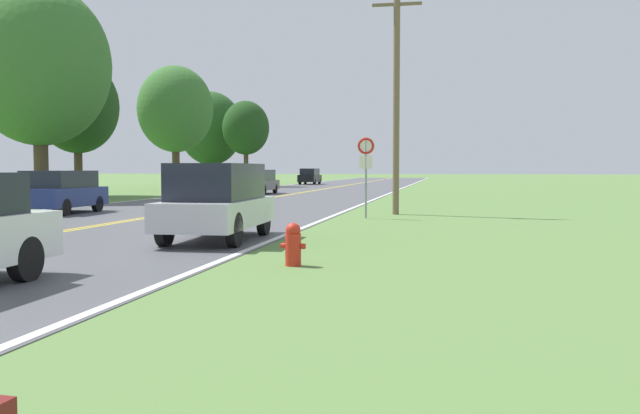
{
  "coord_description": "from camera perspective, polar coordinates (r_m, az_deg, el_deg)",
  "views": [
    {
      "loc": [
        10.24,
        0.04,
        1.7
      ],
      "look_at": [
        7.85,
        12.27,
        0.99
      ],
      "focal_mm": 38.0,
      "sensor_mm": 36.0,
      "label": 1
    }
  ],
  "objects": [
    {
      "name": "fire_hydrant",
      "position": [
        11.82,
        -2.27,
        -3.13
      ],
      "size": [
        0.44,
        0.28,
        0.75
      ],
      "color": "red",
      "rests_on": "ground"
    },
    {
      "name": "traffic_sign",
      "position": [
        22.99,
        3.89,
        4.23
      ],
      "size": [
        0.6,
        0.1,
        2.75
      ],
      "color": "gray",
      "rests_on": "ground"
    },
    {
      "name": "utility_pole_midground",
      "position": [
        25.21,
        6.45,
        9.13
      ],
      "size": [
        1.8,
        0.24,
        8.25
      ],
      "color": "brown",
      "rests_on": "ground"
    },
    {
      "name": "tree_left_verge",
      "position": [
        68.82,
        -9.19,
        6.54
      ],
      "size": [
        6.36,
        6.36,
        9.34
      ],
      "color": "brown",
      "rests_on": "ground"
    },
    {
      "name": "tree_behind_sign",
      "position": [
        63.33,
        -6.27,
        6.62
      ],
      "size": [
        4.33,
        4.33,
        7.93
      ],
      "color": "#473828",
      "rests_on": "ground"
    },
    {
      "name": "tree_mid_treeline",
      "position": [
        53.37,
        -12.09,
        8.05
      ],
      "size": [
        5.74,
        5.74,
        9.53
      ],
      "color": "#473828",
      "rests_on": "ground"
    },
    {
      "name": "tree_right_cluster",
      "position": [
        39.59,
        -22.6,
        10.98
      ],
      "size": [
        7.47,
        7.47,
        11.5
      ],
      "color": "#473828",
      "rests_on": "ground"
    },
    {
      "name": "tree_far_back",
      "position": [
        44.27,
        -19.77,
        7.97
      ],
      "size": [
        4.99,
        4.99,
        8.36
      ],
      "color": "#473828",
      "rests_on": "ground"
    },
    {
      "name": "car_silver_suv_mid_near",
      "position": [
        16.07,
        -8.61,
        0.6
      ],
      "size": [
        1.95,
        4.45,
        1.81
      ],
      "rotation": [
        0.0,
        0.0,
        -1.53
      ],
      "color": "black",
      "rests_on": "ground"
    },
    {
      "name": "car_dark_blue_van_mid_far",
      "position": [
        27.14,
        -21.04,
        1.26
      ],
      "size": [
        2.05,
        4.0,
        1.61
      ],
      "rotation": [
        0.0,
        0.0,
        1.61
      ],
      "color": "black",
      "rests_on": "ground"
    },
    {
      "name": "car_dark_grey_van_receding",
      "position": [
        44.75,
        -5.28,
        2.17
      ],
      "size": [
        1.9,
        4.82,
        1.6
      ],
      "rotation": [
        0.0,
        0.0,
        1.59
      ],
      "color": "black",
      "rests_on": "ground"
    },
    {
      "name": "car_black_van_distant",
      "position": [
        71.5,
        -0.87,
        2.62
      ],
      "size": [
        1.8,
        4.06,
        1.68
      ],
      "rotation": [
        0.0,
        0.0,
        1.56
      ],
      "color": "black",
      "rests_on": "ground"
    }
  ]
}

